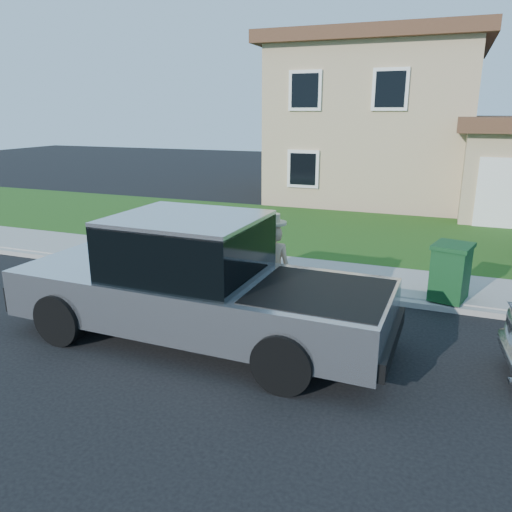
% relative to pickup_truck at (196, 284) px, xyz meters
% --- Properties ---
extents(ground, '(80.00, 80.00, 0.00)m').
position_rel_pickup_truck_xyz_m(ground, '(0.53, 0.01, -1.02)').
color(ground, black).
rests_on(ground, ground).
extents(curb, '(40.00, 0.20, 0.12)m').
position_rel_pickup_truck_xyz_m(curb, '(1.53, 2.91, -0.96)').
color(curb, gray).
rests_on(curb, ground).
extents(sidewalk, '(40.00, 2.00, 0.15)m').
position_rel_pickup_truck_xyz_m(sidewalk, '(1.53, 4.01, -0.94)').
color(sidewalk, gray).
rests_on(sidewalk, ground).
extents(lawn, '(40.00, 7.00, 0.10)m').
position_rel_pickup_truck_xyz_m(lawn, '(1.53, 8.51, -0.97)').
color(lawn, '#1A4614').
rests_on(lawn, ground).
extents(house, '(14.00, 11.30, 6.85)m').
position_rel_pickup_truck_xyz_m(house, '(1.85, 16.39, 2.15)').
color(house, tan).
rests_on(house, ground).
extents(pickup_truck, '(6.69, 2.64, 2.18)m').
position_rel_pickup_truck_xyz_m(pickup_truck, '(0.00, 0.00, 0.00)').
color(pickup_truck, black).
rests_on(pickup_truck, ground).
extents(woman, '(0.76, 0.59, 2.02)m').
position_rel_pickup_truck_xyz_m(woman, '(0.89, 1.43, -0.06)').
color(woman, tan).
rests_on(woman, ground).
extents(trash_bin, '(0.88, 0.96, 1.15)m').
position_rel_pickup_truck_xyz_m(trash_bin, '(4.05, 3.23, -0.28)').
color(trash_bin, '#103D1A').
rests_on(trash_bin, sidewalk).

